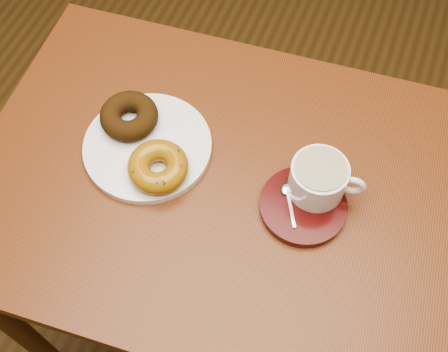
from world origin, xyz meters
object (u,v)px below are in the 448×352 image
(cafe_table, at_px, (215,211))
(coffee_cup, at_px, (319,178))
(donut_plate, at_px, (148,146))
(saucer, at_px, (303,206))

(cafe_table, xyz_separation_m, coffee_cup, (0.18, 0.04, 0.18))
(donut_plate, relative_size, saucer, 1.56)
(saucer, xyz_separation_m, coffee_cup, (0.01, 0.04, 0.04))
(donut_plate, xyz_separation_m, coffee_cup, (0.32, 0.02, 0.04))
(cafe_table, distance_m, saucer, 0.22)
(cafe_table, bearing_deg, saucer, -4.14)
(coffee_cup, bearing_deg, cafe_table, -174.32)
(donut_plate, bearing_deg, cafe_table, -6.31)
(saucer, bearing_deg, donut_plate, 177.02)
(donut_plate, relative_size, coffee_cup, 1.81)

